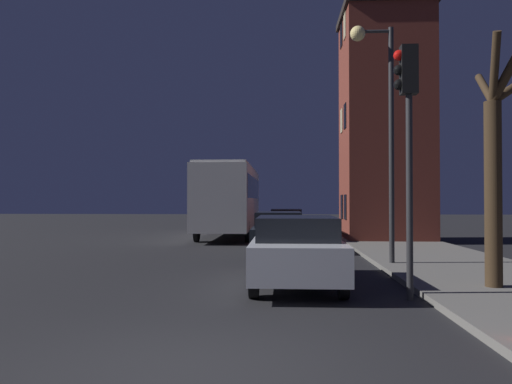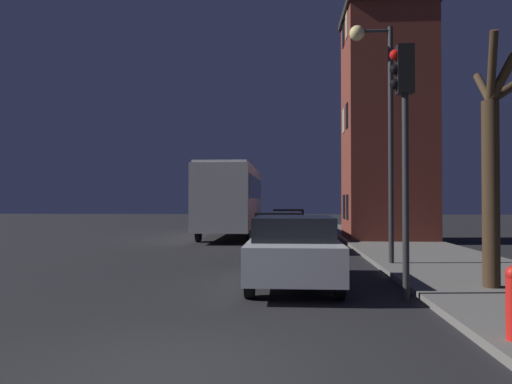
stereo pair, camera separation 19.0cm
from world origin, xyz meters
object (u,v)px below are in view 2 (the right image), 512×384
traffic_light (404,118)px  car_near_lane (293,249)px  bus (232,195)px  bare_tree (492,167)px  streetlamp (378,101)px  car_far_lane (289,221)px  car_mid_lane (279,231)px

traffic_light → car_near_lane: 3.55m
traffic_light → bus: traffic_light is taller
bare_tree → car_near_lane: bare_tree is taller
streetlamp → traffic_light: (-0.34, -4.46, -1.19)m
bus → car_far_lane: (2.83, 1.25, -1.36)m
streetlamp → bus: bearing=115.3°
traffic_light → car_near_lane: size_ratio=1.03×
bus → car_mid_lane: bus is taller
car_near_lane → car_mid_lane: bearing=93.6°
streetlamp → car_mid_lane: bearing=124.5°
car_near_lane → car_mid_lane: (-0.44, 7.04, -0.05)m
car_near_lane → traffic_light: bearing=-36.0°
traffic_light → car_near_lane: traffic_light is taller
bus → car_near_lane: (2.93, -14.16, -1.29)m
bus → car_mid_lane: 7.66m
streetlamp → car_mid_lane: 6.19m
streetlamp → car_near_lane: 5.34m
car_far_lane → bus: bearing=-156.1°
bus → car_near_lane: 14.52m
bare_tree → car_mid_lane: 9.02m
car_near_lane → streetlamp: bearing=52.1°
car_far_lane → car_mid_lane: bearing=-92.3°
traffic_light → car_far_lane: (-2.10, 16.87, -2.61)m
streetlamp → bare_tree: 4.49m
traffic_light → bare_tree: (1.87, 0.76, -0.86)m
bare_tree → car_near_lane: bearing=169.9°
car_near_lane → car_far_lane: (-0.10, 15.41, -0.06)m
car_far_lane → car_near_lane: bearing=-89.6°
traffic_light → car_near_lane: bearing=144.0°
streetlamp → car_far_lane: bearing=101.1°
bare_tree → traffic_light: bearing=-157.8°
traffic_light → bare_tree: size_ratio=0.96×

